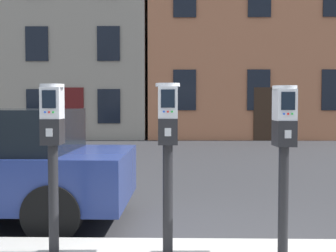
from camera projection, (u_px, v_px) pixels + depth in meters
The scene contains 5 objects.
parking_meter_near_kerb at pixel (53, 137), 4.12m from camera, with size 0.22×0.26×1.53m.
parking_meter_twin_adjacent at pixel (168, 137), 4.10m from camera, with size 0.22×0.26×1.53m.
parking_meter_end_of_row at pixel (284, 139), 4.08m from camera, with size 0.22×0.26×1.51m.
townhouse_orange_brick at pixel (56, 27), 21.12m from camera, with size 8.53×5.96×9.88m.
townhouse_green_painted at pixel (247, 16), 21.12m from camera, with size 8.74×6.39×10.91m.
Camera 1 is at (-0.15, -4.38, 1.50)m, focal length 49.44 mm.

